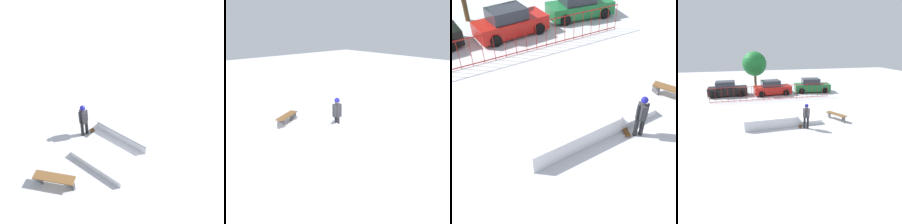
{
  "view_description": "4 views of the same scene",
  "coord_description": "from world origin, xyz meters",
  "views": [
    {
      "loc": [
        6.61,
        4.31,
        8.15
      ],
      "look_at": [
        -0.01,
        -1.2,
        0.9
      ],
      "focal_mm": 38.44,
      "sensor_mm": 36.0,
      "label": 1
    },
    {
      "loc": [
        -8.42,
        6.93,
        5.18
      ],
      "look_at": [
        1.32,
        -1.94,
        1.0
      ],
      "focal_mm": 47.1,
      "sensor_mm": 36.0,
      "label": 2
    },
    {
      "loc": [
        -4.96,
        -7.33,
        7.7
      ],
      "look_at": [
        -0.81,
        0.01,
        0.6
      ],
      "focal_mm": 47.98,
      "sensor_mm": 36.0,
      "label": 3
    },
    {
      "loc": [
        -2.52,
        -13.64,
        5.42
      ],
      "look_at": [
        0.37,
        -0.82,
        0.9
      ],
      "focal_mm": 31.83,
      "sensor_mm": 36.0,
      "label": 4
    }
  ],
  "objects": [
    {
      "name": "skateboard",
      "position": [
        0.98,
        -1.41,
        0.08
      ],
      "size": [
        0.44,
        0.82,
        0.09
      ],
      "rotation": [
        0.0,
        0.0,
        4.4
      ],
      "color": "#593314",
      "rests_on": "ground"
    },
    {
      "name": "skater",
      "position": [
        1.25,
        -1.82,
        1.01
      ],
      "size": [
        0.42,
        0.43,
        1.73
      ],
      "rotation": [
        0.0,
        0.0,
        4.35
      ],
      "color": "black",
      "rests_on": "ground"
    },
    {
      "name": "park_bench",
      "position": [
        3.93,
        -0.77,
        0.36
      ],
      "size": [
        1.12,
        1.6,
        0.48
      ],
      "rotation": [
        0.0,
        0.0,
        2.07
      ],
      "color": "brown",
      "rests_on": "ground"
    },
    {
      "name": "skate_ramp",
      "position": [
        -0.6,
        -0.17,
        0.32
      ],
      "size": [
        5.51,
        2.85,
        0.74
      ],
      "rotation": [
        0.0,
        0.0,
        0.05
      ],
      "color": "silver",
      "rests_on": "ground"
    },
    {
      "name": "ground_plane",
      "position": [
        0.0,
        0.0,
        0.0
      ],
      "size": [
        60.0,
        60.0,
        0.0
      ],
      "primitive_type": "plane",
      "color": "silver"
    }
  ]
}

